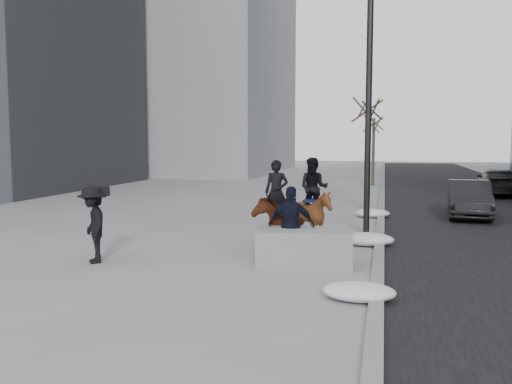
% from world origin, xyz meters
% --- Properties ---
extents(ground, '(120.00, 120.00, 0.00)m').
position_xyz_m(ground, '(0.00, 0.00, 0.00)').
color(ground, gray).
rests_on(ground, ground).
extents(road, '(8.00, 90.00, 0.01)m').
position_xyz_m(road, '(7.00, 10.00, 0.01)').
color(road, black).
rests_on(road, ground).
extents(curb, '(0.25, 90.00, 0.12)m').
position_xyz_m(curb, '(3.00, 10.00, 0.06)').
color(curb, gray).
rests_on(curb, ground).
extents(planter, '(2.22, 1.39, 0.82)m').
position_xyz_m(planter, '(1.37, -0.09, 0.41)').
color(planter, gray).
rests_on(planter, ground).
extents(car_near, '(1.73, 4.11, 1.32)m').
position_xyz_m(car_near, '(6.09, 8.88, 0.66)').
color(car_near, black).
rests_on(car_near, ground).
extents(car_far, '(2.28, 4.75, 1.33)m').
position_xyz_m(car_far, '(8.64, 17.38, 0.67)').
color(car_far, black).
rests_on(car_far, ground).
extents(tree_near, '(1.20, 1.20, 4.79)m').
position_xyz_m(tree_near, '(2.40, 10.16, 2.39)').
color(tree_near, '#34251F').
rests_on(tree_near, ground).
extents(tree_far, '(1.20, 1.20, 4.53)m').
position_xyz_m(tree_far, '(2.40, 21.93, 2.27)').
color(tree_far, '#3D2F24').
rests_on(tree_far, ground).
extents(mounted_left, '(0.85, 1.80, 2.31)m').
position_xyz_m(mounted_left, '(0.55, 0.92, 0.86)').
color(mounted_left, '#481C0E').
rests_on(mounted_left, ground).
extents(mounted_right, '(1.30, 1.45, 2.33)m').
position_xyz_m(mounted_right, '(1.29, 2.20, 0.93)').
color(mounted_right, '#4D240F').
rests_on(mounted_right, ground).
extents(feeder, '(1.05, 0.88, 1.75)m').
position_xyz_m(feeder, '(1.08, 0.13, 0.88)').
color(feeder, black).
rests_on(feeder, ground).
extents(camera_crew, '(1.21, 1.30, 1.75)m').
position_xyz_m(camera_crew, '(-3.31, -0.82, 0.89)').
color(camera_crew, black).
rests_on(camera_crew, ground).
extents(lamppost, '(0.25, 1.61, 9.09)m').
position_xyz_m(lamppost, '(2.60, 4.34, 4.99)').
color(lamppost, black).
rests_on(lamppost, ground).
extents(snow_piles, '(1.36, 11.15, 0.35)m').
position_xyz_m(snow_piles, '(2.70, 2.57, 0.16)').
color(snow_piles, silver).
rests_on(snow_piles, ground).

